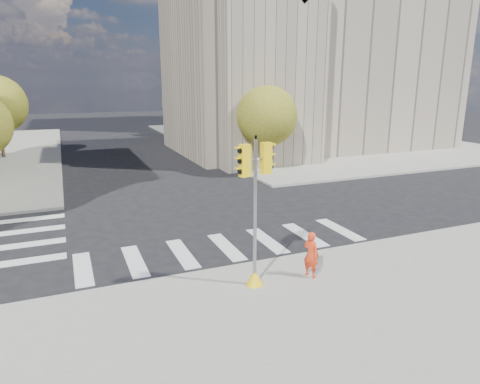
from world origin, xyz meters
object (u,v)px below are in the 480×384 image
object	(u,v)px
lamp_far	(197,99)
photographer	(311,254)
lamp_near	(250,106)
traffic_signal	(255,224)

from	to	relation	value
lamp_far	photographer	world-z (taller)	lamp_far
lamp_near	lamp_far	bearing A→B (deg)	90.00
lamp_far	lamp_near	bearing A→B (deg)	-90.00
lamp_far	traffic_signal	distance (m)	34.81
lamp_far	traffic_signal	world-z (taller)	lamp_far
traffic_signal	photographer	xyz separation A→B (m)	(1.95, -0.16, -1.24)
lamp_far	photographer	xyz separation A→B (m)	(-6.58, -33.82, -3.65)
lamp_far	photographer	distance (m)	34.65
lamp_near	lamp_far	distance (m)	14.00
photographer	lamp_near	bearing A→B (deg)	-42.25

